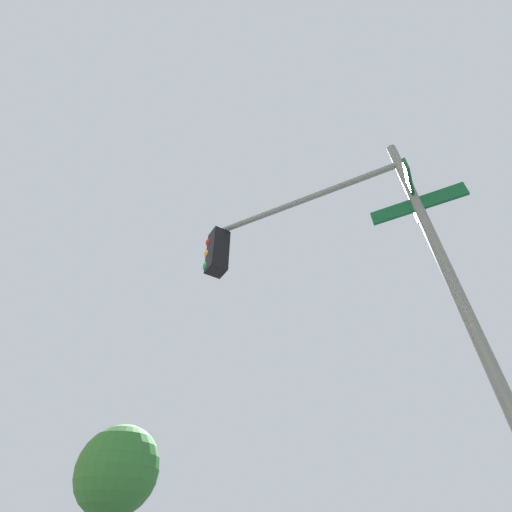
{
  "coord_description": "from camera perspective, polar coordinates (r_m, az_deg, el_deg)",
  "views": [
    {
      "loc": [
        -8.54,
        -4.22,
        1.22
      ],
      "look_at": [
        -5.73,
        -5.97,
        4.03
      ],
      "focal_mm": 24.12,
      "sensor_mm": 36.0,
      "label": 1
    }
  ],
  "objects": [
    {
      "name": "street_tree",
      "position": [
        17.56,
        -21.9,
        -30.02
      ],
      "size": [
        3.35,
        3.35,
        5.33
      ],
      "color": "#4C331E",
      "rests_on": "ground_plane"
    },
    {
      "name": "traffic_signal_near",
      "position": [
        4.51,
        10.08,
        -0.71
      ],
      "size": [
        3.21,
        2.1,
        5.67
      ],
      "color": "slate",
      "rests_on": "ground_plane"
    }
  ]
}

